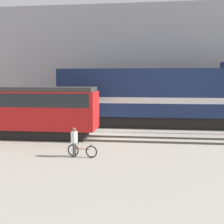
{
  "coord_description": "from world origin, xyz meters",
  "views": [
    {
      "loc": [
        3.1,
        -20.69,
        4.1
      ],
      "look_at": [
        0.77,
        -0.96,
        1.8
      ],
      "focal_mm": 45.0,
      "sensor_mm": 36.0,
      "label": 1
    }
  ],
  "objects_px": {
    "streetcar": "(15,109)",
    "person": "(74,139)",
    "bicycle": "(82,151)",
    "freight_locomotive": "(159,97)"
  },
  "relations": [
    {
      "from": "streetcar",
      "to": "person",
      "type": "relative_size",
      "value": 7.34
    },
    {
      "from": "person",
      "to": "streetcar",
      "type": "bearing_deg",
      "value": 140.37
    },
    {
      "from": "streetcar",
      "to": "bicycle",
      "type": "bearing_deg",
      "value": -37.16
    },
    {
      "from": "freight_locomotive",
      "to": "person",
      "type": "xyz_separation_m",
      "value": [
        -4.85,
        -10.26,
        -1.67
      ]
    },
    {
      "from": "freight_locomotive",
      "to": "streetcar",
      "type": "xyz_separation_m",
      "value": [
        -10.3,
        -5.74,
        -0.57
      ]
    },
    {
      "from": "freight_locomotive",
      "to": "bicycle",
      "type": "height_order",
      "value": "freight_locomotive"
    },
    {
      "from": "streetcar",
      "to": "bicycle",
      "type": "height_order",
      "value": "streetcar"
    },
    {
      "from": "streetcar",
      "to": "person",
      "type": "xyz_separation_m",
      "value": [
        5.46,
        -4.52,
        -1.1
      ]
    },
    {
      "from": "person",
      "to": "bicycle",
      "type": "bearing_deg",
      "value": 11.1
    },
    {
      "from": "freight_locomotive",
      "to": "streetcar",
      "type": "relative_size",
      "value": 1.45
    }
  ]
}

